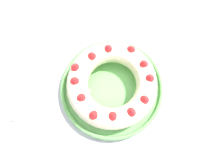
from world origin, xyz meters
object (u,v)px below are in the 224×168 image
object	(u,v)px
fork	(34,82)
napkin	(210,84)
serving_dish	(112,88)
serving_knife	(21,90)
bundt_cake	(112,84)
cake_knife	(40,88)

from	to	relation	value
fork	napkin	bearing A→B (deg)	8.45
serving_dish	napkin	distance (m)	0.31
fork	serving_knife	size ratio (longest dim) A/B	0.95
serving_dish	fork	distance (m)	0.24
bundt_cake	napkin	bearing A→B (deg)	11.34
bundt_cake	napkin	world-z (taller)	bundt_cake
bundt_cake	cake_knife	distance (m)	0.23
fork	cake_knife	bearing A→B (deg)	-32.86
napkin	bundt_cake	bearing A→B (deg)	-168.66
bundt_cake	cake_knife	xyz separation A→B (m)	(-0.22, -0.03, -0.06)
bundt_cake	cake_knife	size ratio (longest dim) A/B	1.41
fork	serving_knife	xyz separation A→B (m)	(-0.03, -0.03, 0.00)
bundt_cake	fork	world-z (taller)	bundt_cake
serving_dish	serving_knife	xyz separation A→B (m)	(-0.28, -0.04, -0.01)
serving_dish	cake_knife	size ratio (longest dim) A/B	1.70
serving_dish	serving_knife	bearing A→B (deg)	-170.87
fork	napkin	xyz separation A→B (m)	(0.54, 0.07, -0.00)
serving_dish	fork	bearing A→B (deg)	-176.90
serving_knife	napkin	world-z (taller)	serving_knife
serving_dish	napkin	size ratio (longest dim) A/B	1.72
cake_knife	napkin	bearing A→B (deg)	5.68
napkin	cake_knife	bearing A→B (deg)	-170.14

